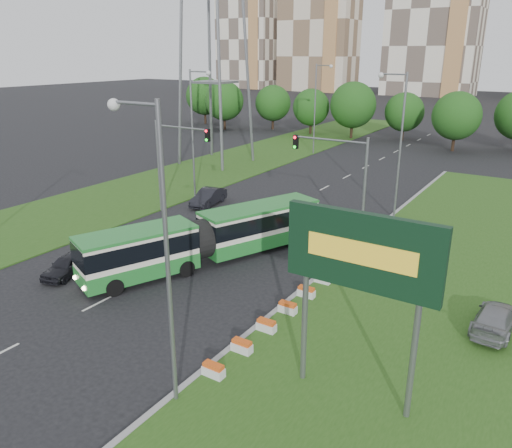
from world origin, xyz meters
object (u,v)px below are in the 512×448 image
Objects in this scene: articulated_bus at (206,237)px; car_median at (495,319)px; traffic_mast_median at (344,173)px; billboard at (362,260)px; car_left_far at (208,197)px; traffic_mast_left at (172,153)px; pedestrian at (94,271)px; car_left_near at (67,265)px; shopping_trolley at (114,286)px.

articulated_bus is 17.99m from car_median.
traffic_mast_median is 10.73m from articulated_bus.
billboard reaches higher than car_left_far.
billboard reaches higher than car_median.
pedestrian is (5.10, -13.25, -4.58)m from traffic_mast_left.
articulated_bus reaches higher than car_left_far.
traffic_mast_median reaches higher than articulated_bus.
traffic_mast_left is (-15.16, -1.00, 0.00)m from traffic_mast_median.
traffic_mast_left reaches higher than car_median.
billboard is 27.16m from traffic_mast_left.
pedestrian is at bearing 174.29° from billboard.
traffic_mast_median reaches higher than car_left_far.
traffic_mast_left is 5.18× the size of pedestrian.
traffic_mast_left is at bearing 87.60° from car_left_near.
traffic_mast_median is 18.03m from pedestrian.
traffic_mast_median and traffic_mast_left have the same top height.
articulated_bus is 8.96m from car_left_near.
pedestrian is (-17.53, 1.75, -5.39)m from billboard.
car_left_near is (2.76, -13.39, -4.69)m from traffic_mast_left.
car_left_near is at bearing -165.10° from shopping_trolley.
traffic_mast_left is (-22.63, 15.00, -0.81)m from billboard.
pedestrian is (4.19, -16.87, 0.01)m from car_left_far.
traffic_mast_left is at bearing -10.65° from car_median.
pedestrian reaches higher than shopping_trolley.
traffic_mast_median is 5.18× the size of pedestrian.
car_left_near is at bearing -109.86° from articulated_bus.
car_left_far is at bearing 124.40° from shopping_trolley.
car_median is at bearing 24.11° from articulated_bus.
car_left_near is at bearing -92.90° from car_left_far.
billboard is 10.96m from car_median.
billboard is at bearing -7.88° from articulated_bus.
billboard reaches higher than shopping_trolley.
billboard is 13.56× the size of shopping_trolley.
car_left_far is at bearing 75.87° from traffic_mast_left.
billboard is 16.84m from shopping_trolley.
car_median is at bearing -95.88° from pedestrian.
pedestrian is (-10.06, -14.25, -4.58)m from traffic_mast_median.
billboard is 18.42m from pedestrian.
car_left_far reaches higher than shopping_trolley.
billboard is at bearing -33.55° from traffic_mast_left.
traffic_mast_left is 14.92m from pedestrian.
traffic_mast_median is at bearing 75.15° from shopping_trolley.
traffic_mast_median reaches higher than pedestrian.
articulated_bus is at bearing 4.21° from car_median.
articulated_bus is 3.72× the size of car_left_far.
car_left_far is 7.81× the size of shopping_trolley.
car_median is at bearing 64.50° from billboard.
traffic_mast_median is at bearing 73.51° from articulated_bus.
traffic_mast_median is 1.78× the size of car_median.
car_left_near is 0.84× the size of car_left_far.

